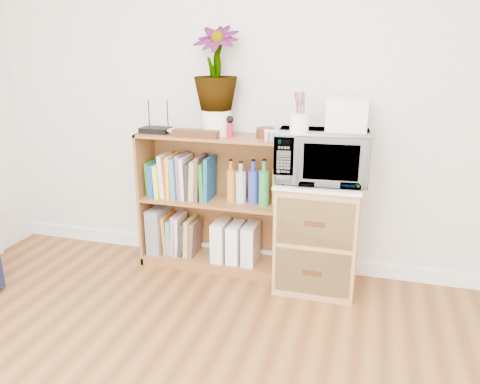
% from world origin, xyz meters
% --- Properties ---
extents(skirting_board, '(4.00, 0.02, 0.10)m').
position_xyz_m(skirting_board, '(0.00, 2.24, 0.05)').
color(skirting_board, white).
rests_on(skirting_board, ground).
extents(bookshelf, '(1.00, 0.30, 0.95)m').
position_xyz_m(bookshelf, '(-0.35, 2.10, 0.47)').
color(bookshelf, brown).
rests_on(bookshelf, ground).
extents(wicker_unit, '(0.50, 0.45, 0.70)m').
position_xyz_m(wicker_unit, '(0.40, 2.02, 0.35)').
color(wicker_unit, '#9E7542').
rests_on(wicker_unit, ground).
extents(microwave, '(0.57, 0.41, 0.30)m').
position_xyz_m(microwave, '(0.40, 2.02, 0.87)').
color(microwave, silver).
rests_on(microwave, wicker_unit).
extents(pen_cup, '(0.11, 0.11, 0.12)m').
position_xyz_m(pen_cup, '(0.27, 1.92, 1.08)').
color(pen_cup, white).
rests_on(pen_cup, microwave).
extents(small_appliance, '(0.24, 0.20, 0.19)m').
position_xyz_m(small_appliance, '(0.53, 2.10, 1.12)').
color(small_appliance, white).
rests_on(small_appliance, microwave).
extents(router, '(0.20, 0.13, 0.04)m').
position_xyz_m(router, '(-0.74, 2.08, 0.97)').
color(router, black).
rests_on(router, bookshelf).
extents(white_bowl, '(0.13, 0.13, 0.03)m').
position_xyz_m(white_bowl, '(-0.57, 2.07, 0.97)').
color(white_bowl, silver).
rests_on(white_bowl, bookshelf).
extents(plant_pot, '(0.19, 0.19, 0.17)m').
position_xyz_m(plant_pot, '(-0.31, 2.12, 1.03)').
color(plant_pot, white).
rests_on(plant_pot, bookshelf).
extents(potted_plant, '(0.29, 0.29, 0.53)m').
position_xyz_m(potted_plant, '(-0.31, 2.12, 1.38)').
color(potted_plant, '#3A6A2A').
rests_on(potted_plant, plant_pot).
extents(trinket_box, '(0.30, 0.08, 0.05)m').
position_xyz_m(trinket_box, '(-0.42, 2.00, 0.97)').
color(trinket_box, '#321B0D').
rests_on(trinket_box, bookshelf).
extents(kokeshi_doll, '(0.04, 0.04, 0.09)m').
position_xyz_m(kokeshi_doll, '(-0.20, 2.06, 1.00)').
color(kokeshi_doll, maroon).
rests_on(kokeshi_doll, bookshelf).
extents(wooden_bowl, '(0.11, 0.11, 0.07)m').
position_xyz_m(wooden_bowl, '(0.02, 2.11, 0.98)').
color(wooden_bowl, '#3B1B10').
rests_on(wooden_bowl, bookshelf).
extents(paint_jars, '(0.11, 0.04, 0.06)m').
position_xyz_m(paint_jars, '(0.09, 2.01, 0.98)').
color(paint_jars, pink).
rests_on(paint_jars, bookshelf).
extents(file_box, '(0.10, 0.27, 0.33)m').
position_xyz_m(file_box, '(-0.76, 2.10, 0.24)').
color(file_box, slate).
rests_on(file_box, bookshelf).
extents(magazine_holder_left, '(0.09, 0.22, 0.28)m').
position_xyz_m(magazine_holder_left, '(-0.28, 2.09, 0.21)').
color(magazine_holder_left, silver).
rests_on(magazine_holder_left, bookshelf).
extents(magazine_holder_mid, '(0.08, 0.21, 0.27)m').
position_xyz_m(magazine_holder_mid, '(-0.17, 2.09, 0.20)').
color(magazine_holder_mid, white).
rests_on(magazine_holder_mid, bookshelf).
extents(magazine_holder_right, '(0.09, 0.22, 0.27)m').
position_xyz_m(magazine_holder_right, '(-0.07, 2.09, 0.21)').
color(magazine_holder_right, silver).
rests_on(magazine_holder_right, bookshelf).
extents(cookbooks, '(0.47, 0.20, 0.31)m').
position_xyz_m(cookbooks, '(-0.57, 2.10, 0.64)').
color(cookbooks, '#1F721E').
rests_on(cookbooks, bookshelf).
extents(liquor_bottles, '(0.38, 0.07, 0.31)m').
position_xyz_m(liquor_bottles, '(-0.05, 2.10, 0.65)').
color(liquor_bottles, '#BE7723').
rests_on(liquor_bottles, bookshelf).
extents(lower_books, '(0.25, 0.19, 0.30)m').
position_xyz_m(lower_books, '(-0.58, 2.10, 0.21)').
color(lower_books, orange).
rests_on(lower_books, bookshelf).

